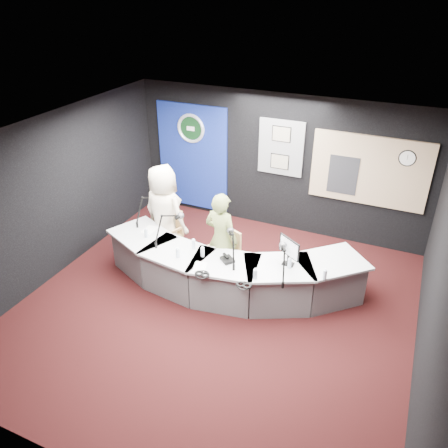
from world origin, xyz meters
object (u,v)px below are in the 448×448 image
at_px(armchair_left, 166,232).
at_px(person_woman, 221,239).
at_px(armchair_right, 221,260).
at_px(person_man, 164,213).
at_px(broadcast_desk, 226,270).

xyz_separation_m(armchair_left, person_woman, (1.26, -0.29, 0.31)).
relative_size(armchair_left, armchair_right, 1.23).
bearing_deg(person_man, armchair_right, 178.92).
bearing_deg(armchair_right, person_woman, 0.00).
xyz_separation_m(armchair_right, person_man, (-1.26, 0.29, 0.49)).
distance_m(person_man, person_woman, 1.30).
bearing_deg(armchair_left, person_woman, 8.73).
relative_size(armchair_left, person_man, 0.57).
distance_m(armchair_left, person_man, 0.39).
bearing_deg(person_woman, broadcast_desk, 142.58).
bearing_deg(person_woman, armchair_left, -3.24).
height_order(armchair_left, person_woman, person_woman).
bearing_deg(armchair_left, person_man, 0.00).
relative_size(armchair_right, person_man, 0.46).
distance_m(broadcast_desk, person_woman, 0.53).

